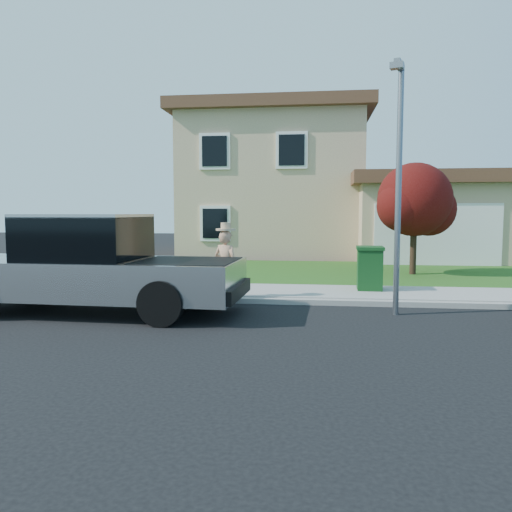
{
  "coord_description": "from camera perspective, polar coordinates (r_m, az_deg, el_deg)",
  "views": [
    {
      "loc": [
        2.06,
        -8.22,
        2.06
      ],
      "look_at": [
        0.86,
        1.57,
        1.2
      ],
      "focal_mm": 35.0,
      "sensor_mm": 36.0,
      "label": 1
    }
  ],
  "objects": [
    {
      "name": "lawn",
      "position": [
        16.88,
        3.32,
        -1.86
      ],
      "size": [
        40.0,
        7.0,
        0.1
      ],
      "primitive_type": "cube",
      "color": "#1C4915",
      "rests_on": "ground"
    },
    {
      "name": "house",
      "position": [
        24.64,
        5.27,
        7.55
      ],
      "size": [
        14.0,
        11.3,
        6.85
      ],
      "color": "tan",
      "rests_on": "ground"
    },
    {
      "name": "pickup_truck",
      "position": [
        10.77,
        -18.19,
        -1.2
      ],
      "size": [
        6.25,
        2.49,
        2.03
      ],
      "rotation": [
        0.0,
        0.0,
        -0.04
      ],
      "color": "black",
      "rests_on": "ground"
    },
    {
      "name": "woman",
      "position": [
        11.29,
        -3.46,
        -1.08
      ],
      "size": [
        0.72,
        0.62,
        1.84
      ],
      "rotation": [
        0.0,
        0.0,
        2.72
      ],
      "color": "tan",
      "rests_on": "ground"
    },
    {
      "name": "trash_bin",
      "position": [
        12.7,
        12.85,
        -1.31
      ],
      "size": [
        0.68,
        0.78,
        1.07
      ],
      "rotation": [
        0.0,
        0.0,
        -0.04
      ],
      "color": "#103E16",
      "rests_on": "sidewalk"
    },
    {
      "name": "curb",
      "position": [
        11.35,
        1.51,
        -5.16
      ],
      "size": [
        40.0,
        0.2,
        0.12
      ],
      "primitive_type": "cube",
      "color": "gray",
      "rests_on": "ground"
    },
    {
      "name": "ground",
      "position": [
        8.72,
        -6.97,
        -8.71
      ],
      "size": [
        80.0,
        80.0,
        0.0
      ],
      "primitive_type": "plane",
      "color": "black",
      "rests_on": "ground"
    },
    {
      "name": "ornamental_tree",
      "position": [
        16.59,
        17.78,
        5.77
      ],
      "size": [
        2.57,
        2.32,
        3.53
      ],
      "color": "black",
      "rests_on": "lawn"
    },
    {
      "name": "street_lamp",
      "position": [
        10.32,
        15.96,
        8.92
      ],
      "size": [
        0.36,
        0.64,
        4.91
      ],
      "rotation": [
        0.0,
        0.0,
        -0.33
      ],
      "color": "slate",
      "rests_on": "ground"
    },
    {
      "name": "sidewalk",
      "position": [
        12.43,
        2.0,
        -4.21
      ],
      "size": [
        40.0,
        2.0,
        0.15
      ],
      "primitive_type": "cube",
      "color": "gray",
      "rests_on": "ground"
    }
  ]
}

